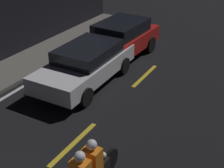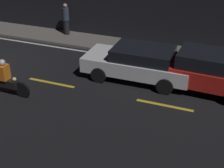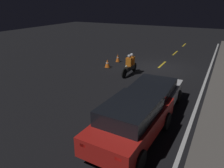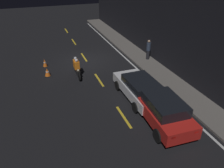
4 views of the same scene
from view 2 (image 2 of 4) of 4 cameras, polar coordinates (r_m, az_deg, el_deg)
raised_curb at (r=17.67m, az=-13.22°, el=8.88°), size 28.00×1.84×0.13m
lane_dash_d at (r=12.45m, az=-11.01°, el=0.23°), size 2.00×0.14×0.01m
lane_dash_e at (r=10.95m, az=9.56°, el=-3.85°), size 2.00×0.14×0.01m
lane_solid_kerb at (r=16.80m, az=-15.38°, el=7.36°), size 25.20×0.14×0.01m
sedan_white at (r=12.30m, az=4.96°, el=4.03°), size 4.23×1.94×1.32m
taxi_red at (r=11.92m, az=16.59°, el=2.49°), size 4.15×2.01×1.49m
motorcycle at (r=11.94m, az=-19.57°, el=1.18°), size 2.19×0.37×1.37m
pedestrian at (r=16.91m, az=-8.41°, el=11.69°), size 0.34×0.34×1.65m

